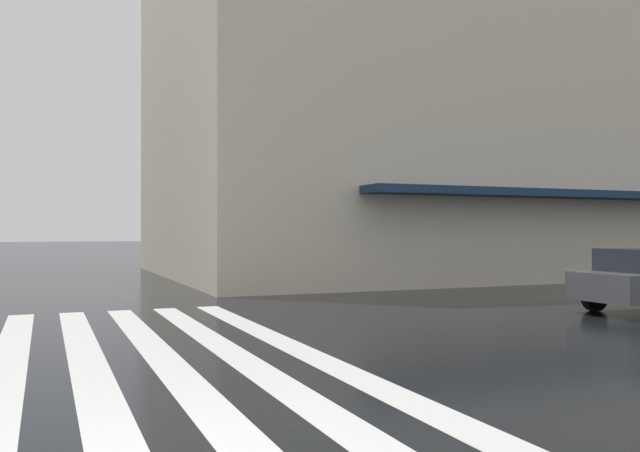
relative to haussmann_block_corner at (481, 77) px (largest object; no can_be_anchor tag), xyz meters
The scene contains 2 objects.
zebra_crossing 25.68m from the haussmann_block_corner, 132.03° to the left, with size 13.00×6.50×0.01m.
haussmann_block_corner is the anchor object (origin of this frame).
Camera 1 is at (-4.99, 1.01, 1.80)m, focal length 37.20 mm.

